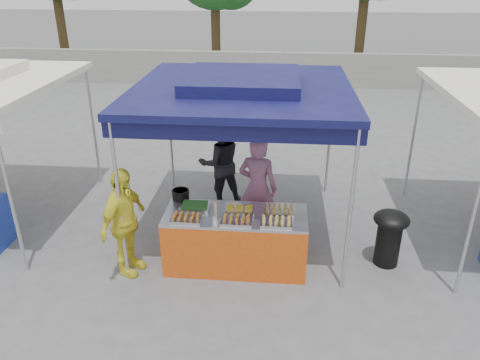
# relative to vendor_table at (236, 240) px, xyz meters

# --- Properties ---
(ground_plane) EXTENTS (80.00, 80.00, 0.00)m
(ground_plane) POSITION_rel_vendor_table_xyz_m (0.00, 0.10, -0.43)
(ground_plane) COLOR #5A5A5C
(back_wall) EXTENTS (40.00, 0.25, 1.20)m
(back_wall) POSITION_rel_vendor_table_xyz_m (0.00, 11.10, 0.17)
(back_wall) COLOR gray
(back_wall) RESTS_ON ground_plane
(main_canopy) EXTENTS (3.20, 3.20, 2.57)m
(main_canopy) POSITION_rel_vendor_table_xyz_m (0.00, 1.07, 1.94)
(main_canopy) COLOR #BCBBC3
(main_canopy) RESTS_ON ground_plane
(vendor_table) EXTENTS (2.00, 0.80, 0.85)m
(vendor_table) POSITION_rel_vendor_table_xyz_m (0.00, 0.00, 0.00)
(vendor_table) COLOR #C14711
(vendor_table) RESTS_ON ground_plane
(food_tray_fl) EXTENTS (0.42, 0.30, 0.07)m
(food_tray_fl) POSITION_rel_vendor_table_xyz_m (-0.65, -0.24, 0.46)
(food_tray_fl) COLOR silver
(food_tray_fl) RESTS_ON vendor_table
(food_tray_fm) EXTENTS (0.42, 0.30, 0.07)m
(food_tray_fm) POSITION_rel_vendor_table_xyz_m (0.04, -0.24, 0.46)
(food_tray_fm) COLOR silver
(food_tray_fm) RESTS_ON vendor_table
(food_tray_fr) EXTENTS (0.42, 0.30, 0.07)m
(food_tray_fr) POSITION_rel_vendor_table_xyz_m (0.57, -0.24, 0.46)
(food_tray_fr) COLOR silver
(food_tray_fr) RESTS_ON vendor_table
(food_tray_bl) EXTENTS (0.42, 0.30, 0.07)m
(food_tray_bl) POSITION_rel_vendor_table_xyz_m (-0.60, 0.11, 0.46)
(food_tray_bl) COLOR silver
(food_tray_bl) RESTS_ON vendor_table
(food_tray_bm) EXTENTS (0.42, 0.30, 0.07)m
(food_tray_bm) POSITION_rel_vendor_table_xyz_m (0.05, 0.08, 0.46)
(food_tray_bm) COLOR silver
(food_tray_bm) RESTS_ON vendor_table
(food_tray_br) EXTENTS (0.42, 0.30, 0.07)m
(food_tray_br) POSITION_rel_vendor_table_xyz_m (0.61, 0.09, 0.46)
(food_tray_br) COLOR silver
(food_tray_br) RESTS_ON vendor_table
(cooking_pot) EXTENTS (0.25, 0.25, 0.15)m
(cooking_pot) POSITION_rel_vendor_table_xyz_m (-0.86, 0.39, 0.50)
(cooking_pot) COLOR black
(cooking_pot) RESTS_ON vendor_table
(skewer_cup) EXTENTS (0.08, 0.08, 0.11)m
(skewer_cup) POSITION_rel_vendor_table_xyz_m (-0.25, -0.25, 0.48)
(skewer_cup) COLOR #BCBBC3
(skewer_cup) RESTS_ON vendor_table
(wok_burner) EXTENTS (0.51, 0.51, 0.86)m
(wok_burner) POSITION_rel_vendor_table_xyz_m (2.20, 0.24, 0.08)
(wok_burner) COLOR black
(wok_burner) RESTS_ON ground_plane
(crate_left) EXTENTS (0.49, 0.35, 0.30)m
(crate_left) POSITION_rel_vendor_table_xyz_m (-0.38, 0.60, -0.28)
(crate_left) COLOR #1426A2
(crate_left) RESTS_ON ground_plane
(crate_right) EXTENTS (0.51, 0.35, 0.30)m
(crate_right) POSITION_rel_vendor_table_xyz_m (0.17, 0.66, -0.27)
(crate_right) COLOR #1426A2
(crate_right) RESTS_ON ground_plane
(crate_stacked) EXTENTS (0.49, 0.34, 0.29)m
(crate_stacked) POSITION_rel_vendor_table_xyz_m (0.17, 0.66, 0.02)
(crate_stacked) COLOR #1426A2
(crate_stacked) RESTS_ON crate_right
(vendor_woman) EXTENTS (0.69, 0.53, 1.70)m
(vendor_woman) POSITION_rel_vendor_table_xyz_m (0.26, 0.85, 0.42)
(vendor_woman) COLOR #895779
(vendor_woman) RESTS_ON ground_plane
(helper_man) EXTENTS (0.96, 0.87, 1.61)m
(helper_man) POSITION_rel_vendor_table_xyz_m (-0.46, 1.92, 0.38)
(helper_man) COLOR black
(helper_man) RESTS_ON ground_plane
(customer_person) EXTENTS (0.65, 1.01, 1.60)m
(customer_person) POSITION_rel_vendor_table_xyz_m (-1.51, -0.29, 0.38)
(customer_person) COLOR yellow
(customer_person) RESTS_ON ground_plane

